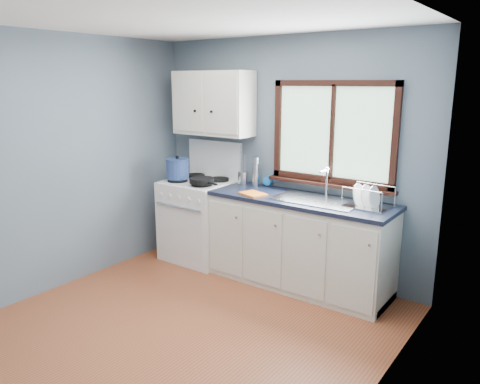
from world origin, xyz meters
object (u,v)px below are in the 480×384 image
Objects in this scene: base_cabinets at (299,247)px; sink at (317,207)px; gas_range at (199,218)px; stockpot at (178,168)px; skillet at (202,180)px; thermos at (256,172)px; utensil_crock at (243,178)px; dish_rack at (367,201)px.

base_cabinets is 2.20× the size of sink.
gas_range reaches higher than sink.
stockpot is (-1.67, -0.16, 0.22)m from sink.
stockpot is at bearing -168.21° from skillet.
sink is at bearing 0.71° from gas_range.
sink is (0.18, -0.00, 0.45)m from base_cabinets.
base_cabinets is 0.95m from thermos.
stockpot is at bearing -143.19° from gas_range.
utensil_crock is at bearing 20.17° from gas_range.
gas_range is 4.21× the size of thermos.
skillet is at bearing -170.61° from base_cabinets.
base_cabinets is at bearing 179.87° from sink.
sink is 0.88m from thermos.
gas_range is 0.63m from stockpot.
base_cabinets is 0.48m from sink.
gas_range is at bearing -159.83° from utensil_crock.
gas_range reaches higher than base_cabinets.
sink reaches higher than base_cabinets.
gas_range is at bearing 154.53° from skillet.
gas_range is 3.70× the size of utensil_crock.
gas_range reaches higher than skillet.
utensil_crock reaches higher than dish_rack.
stockpot is 0.84× the size of utensil_crock.
utensil_crock reaches higher than sink.
utensil_crock reaches higher than thermos.
skillet is 0.46m from utensil_crock.
skillet is 1.04× the size of dish_rack.
dish_rack is (1.97, 0.07, 0.48)m from gas_range.
sink is 2.71× the size of stockpot.
gas_range is 1.62× the size of sink.
sink is 1.93× the size of skillet.
thermos is 0.77× the size of dish_rack.
sink reaches higher than skillet.
thermos is at bearing 3.72° from utensil_crock.
sink is (1.49, 0.02, 0.37)m from gas_range.
gas_range is 1.53m from sink.
skillet is 1.19× the size of utensil_crock.
stockpot is 0.76m from utensil_crock.
base_cabinets is (1.31, 0.02, -0.08)m from gas_range.
thermos is (0.46, 0.36, 0.09)m from skillet.
skillet reaches higher than base_cabinets.
thermos is (-0.65, 0.17, 0.67)m from base_cabinets.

